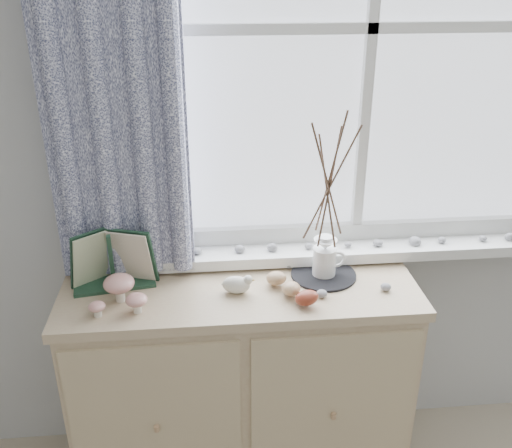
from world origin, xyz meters
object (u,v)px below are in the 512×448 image
object	(u,v)px
sideboard	(241,385)
botanical_book	(111,262)
toadstool_cluster	(120,290)
twig_pitcher	(329,181)

from	to	relation	value
sideboard	botanical_book	world-z (taller)	botanical_book
sideboard	botanical_book	size ratio (longest dim) A/B	3.92
toadstool_cluster	twig_pitcher	world-z (taller)	twig_pitcher
botanical_book	sideboard	bearing A→B (deg)	-11.62
botanical_book	toadstool_cluster	distance (m)	0.11
toadstool_cluster	twig_pitcher	bearing A→B (deg)	10.03
botanical_book	twig_pitcher	xyz separation A→B (m)	(0.71, 0.03, 0.24)
twig_pitcher	sideboard	bearing A→B (deg)	-178.12
toadstool_cluster	sideboard	bearing A→B (deg)	11.61
sideboard	toadstool_cluster	distance (m)	0.62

